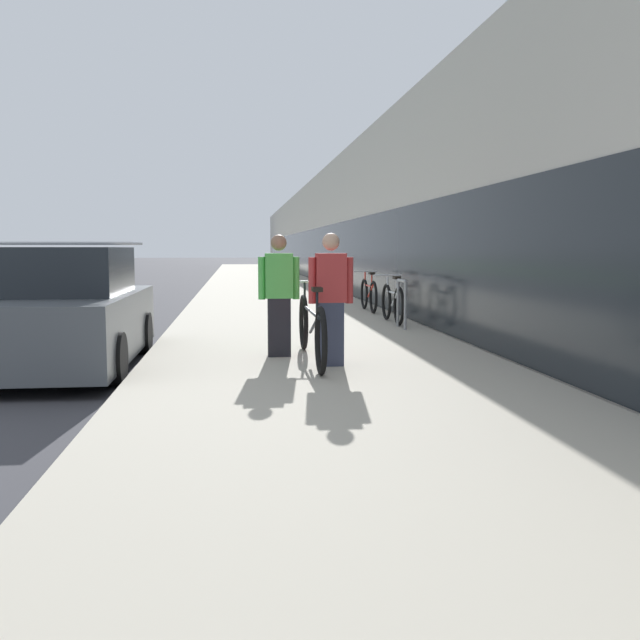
# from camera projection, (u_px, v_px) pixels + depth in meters

# --- Properties ---
(sidewalk_slab) EXTENTS (4.48, 70.00, 0.14)m
(sidewalk_slab) POSITION_uv_depth(u_px,v_px,m) (265.00, 287.00, 26.84)
(sidewalk_slab) COLOR #B2AA99
(sidewalk_slab) RESTS_ON ground
(storefront_facade) EXTENTS (10.01, 70.00, 4.55)m
(storefront_facade) POSITION_uv_depth(u_px,v_px,m) (404.00, 233.00, 35.36)
(storefront_facade) COLOR #BCB7AD
(storefront_facade) RESTS_ON ground
(tandem_bicycle) EXTENTS (0.52, 2.73, 0.95)m
(tandem_bicycle) POSITION_uv_depth(u_px,v_px,m) (311.00, 328.00, 8.68)
(tandem_bicycle) COLOR black
(tandem_bicycle) RESTS_ON sidewalk_slab
(person_rider) EXTENTS (0.53, 0.21, 1.55)m
(person_rider) POSITION_uv_depth(u_px,v_px,m) (331.00, 299.00, 8.32)
(person_rider) COLOR #33384C
(person_rider) RESTS_ON sidewalk_slab
(person_bystander) EXTENTS (0.52, 0.21, 1.54)m
(person_bystander) POSITION_uv_depth(u_px,v_px,m) (279.00, 296.00, 9.04)
(person_bystander) COLOR black
(person_bystander) RESTS_ON sidewalk_slab
(bike_rack_hoop) EXTENTS (0.05, 0.60, 0.84)m
(bike_rack_hoop) POSITION_uv_depth(u_px,v_px,m) (402.00, 298.00, 12.25)
(bike_rack_hoop) COLOR gray
(bike_rack_hoop) RESTS_ON sidewalk_slab
(cruiser_bike_nearest) EXTENTS (0.52, 1.75, 0.88)m
(cruiser_bike_nearest) POSITION_uv_depth(u_px,v_px,m) (393.00, 303.00, 13.16)
(cruiser_bike_nearest) COLOR black
(cruiser_bike_nearest) RESTS_ON sidewalk_slab
(cruiser_bike_middle) EXTENTS (0.52, 1.77, 0.87)m
(cruiser_bike_middle) POSITION_uv_depth(u_px,v_px,m) (369.00, 294.00, 15.58)
(cruiser_bike_middle) COLOR black
(cruiser_bike_middle) RESTS_ON sidewalk_slab
(parked_sedan_curbside) EXTENTS (1.98, 4.05, 1.60)m
(parked_sedan_curbside) POSITION_uv_depth(u_px,v_px,m) (59.00, 314.00, 8.92)
(parked_sedan_curbside) COLOR #4C5156
(parked_sedan_curbside) RESTS_ON ground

